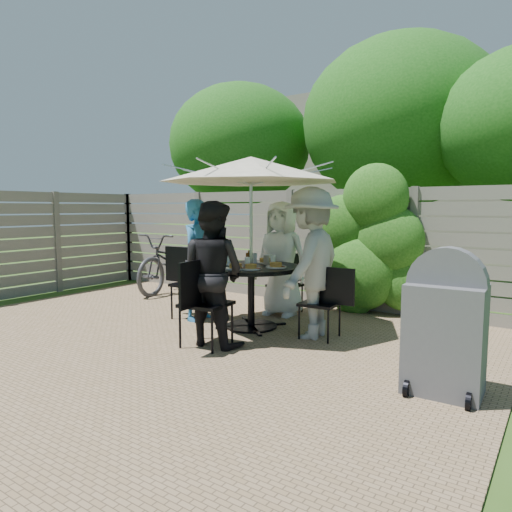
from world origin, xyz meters
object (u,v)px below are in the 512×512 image
Objects in this scene: glass_left at (230,260)px; syrup_jug at (249,259)px; person_back at (281,259)px; chair_right at (321,318)px; person_right at (311,263)px; umbrella at (251,170)px; glass_right at (273,261)px; plate_extra at (251,267)px; chair_front at (206,321)px; bbq_grill at (445,328)px; plate_back at (265,261)px; plate_right at (276,266)px; chair_back at (286,296)px; chair_left at (192,298)px; coffee_cup at (266,260)px; patio_table at (251,285)px; plate_front at (236,267)px; person_left at (199,260)px; person_front at (212,274)px; plate_left at (228,262)px; glass_back at (255,258)px; bicycle at (176,262)px; glass_front at (247,263)px.

syrup_jug reaches higher than glass_left.
chair_right is (1.01, -0.77, -0.56)m from person_back.
person_back reaches higher than syrup_jug.
person_right is 11.22× the size of syrup_jug.
umbrella reaches higher than glass_right.
plate_extra is at bearing -80.95° from person_back.
syrup_jug is at bearing -93.22° from person_right.
chair_front is 6.25× the size of syrup_jug.
chair_front is 7.14× the size of glass_left.
person_back is 3.07m from bbq_grill.
plate_right is at bearing -41.48° from plate_back.
chair_left is (-0.91, -1.02, 0.04)m from chair_back.
chair_right is 1.08m from coffee_cup.
bbq_grill reaches higher than patio_table.
chair_back is 3.34× the size of plate_front.
person_left is 6.42× the size of plate_front.
patio_table is 0.55× the size of umbrella.
syrup_jug is at bearing -2.67° from chair_right.
person_left is at bearing -90.00° from person_right.
person_back reaches higher than person_front.
plate_extra is at bearing -18.64° from chair_front.
chair_back is 1.00× the size of chair_right.
syrup_jug is (0.77, 0.10, 0.06)m from person_left.
person_front is 1.39m from chair_right.
patio_table is 1.52× the size of chair_right.
glass_right is at bearing 25.52° from patio_table.
patio_table is 0.42m from glass_left.
bbq_grill is (2.44, -1.04, -0.31)m from coffee_cup.
plate_left is 0.21× the size of bbq_grill.
chair_back is at bearing 93.44° from plate_front.
glass_back is at bearing 105.61° from syrup_jug.
person_back reaches higher than chair_back.
bicycle is at bearing -42.42° from person_front.
umbrella is at bearing -90.00° from person_back.
bbq_grill reaches higher than glass_front.
glass_left is (-0.20, -0.95, 0.06)m from person_back.
chair_front is at bearing -83.04° from syrup_jug.
person_right is at bearing 9.02° from glass_left.
person_right is at bearing 28.30° from plate_extra.
plate_right is (0.31, 0.85, 0.03)m from person_front.
plate_left is at bearing -131.48° from plate_back.
plate_left is 0.62m from plate_extra.
plate_extra is 0.10m from glass_front.
glass_front reaches higher than patio_table.
glass_left is 0.07× the size of bicycle.
chair_front is at bearing -48.81° from bicycle.
glass_left reaches higher than chair_right.
umbrella is 9.19× the size of plate_back.
bicycle reaches higher than glass_left.
chair_left is at bearing -176.48° from umbrella.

